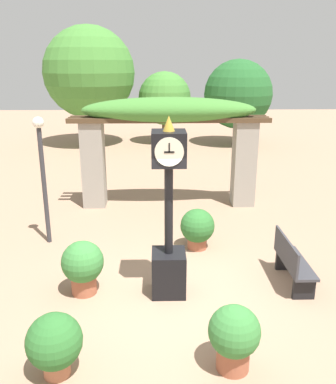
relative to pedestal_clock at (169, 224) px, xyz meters
name	(u,v)px	position (x,y,z in m)	size (l,w,h in m)	color
ground_plane	(176,297)	(0.13, -0.17, -1.31)	(60.00, 60.00, 0.00)	#9E7A60
pedestal_clock	(169,224)	(0.00, 0.00, 0.00)	(0.59, 0.60, 3.12)	black
pergola	(169,127)	(0.13, 4.72, 0.93)	(5.43, 1.21, 3.04)	gray
potted_plant_near_left	(83,265)	(-1.50, 0.03, -0.77)	(0.74, 0.74, 0.97)	#9E563D
potted_plant_near_right	(197,227)	(0.67, 1.80, -0.83)	(0.75, 0.75, 0.90)	#9E563D
potted_plant_far_left	(55,343)	(-1.51, -1.97, -0.83)	(0.73, 0.73, 0.88)	#B26B4C
potted_plant_far_right	(234,335)	(0.80, -1.91, -0.80)	(0.69, 0.69, 0.92)	#9E563D
park_bench	(292,262)	(2.26, 0.26, -0.89)	(0.42, 1.32, 0.89)	#38383D
lamp_post	(42,165)	(-2.67, 2.21, 0.49)	(0.24, 0.24, 2.84)	#333338
tree_line	(139,82)	(-1.06, 13.94, 1.72)	(10.99, 4.34, 5.65)	brown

